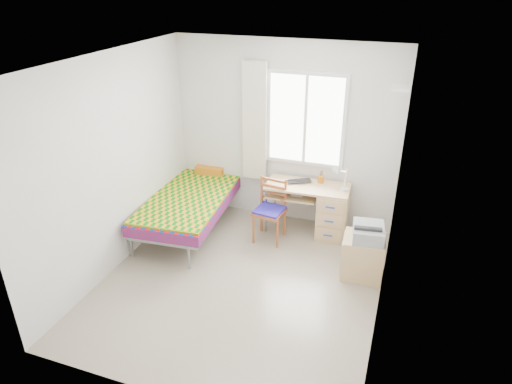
# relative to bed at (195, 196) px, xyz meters

# --- Properties ---
(floor) EXTENTS (3.50, 3.50, 0.00)m
(floor) POSITION_rel_bed_xyz_m (1.12, -1.10, -0.46)
(floor) COLOR #BCAD93
(floor) RESTS_ON ground
(ceiling) EXTENTS (3.50, 3.50, 0.00)m
(ceiling) POSITION_rel_bed_xyz_m (1.12, -1.10, 2.14)
(ceiling) COLOR white
(ceiling) RESTS_ON wall_back
(wall_back) EXTENTS (3.20, 0.00, 3.20)m
(wall_back) POSITION_rel_bed_xyz_m (1.12, 0.65, 0.84)
(wall_back) COLOR silver
(wall_back) RESTS_ON ground
(wall_left) EXTENTS (0.00, 3.50, 3.50)m
(wall_left) POSITION_rel_bed_xyz_m (-0.48, -1.10, 0.84)
(wall_left) COLOR silver
(wall_left) RESTS_ON ground
(wall_right) EXTENTS (0.00, 3.50, 3.50)m
(wall_right) POSITION_rel_bed_xyz_m (2.72, -1.10, 0.84)
(wall_right) COLOR silver
(wall_right) RESTS_ON ground
(window) EXTENTS (1.10, 0.04, 1.30)m
(window) POSITION_rel_bed_xyz_m (1.42, 0.63, 1.09)
(window) COLOR white
(window) RESTS_ON wall_back
(curtain) EXTENTS (0.35, 0.05, 1.70)m
(curtain) POSITION_rel_bed_xyz_m (0.70, 0.58, 0.99)
(curtain) COLOR beige
(curtain) RESTS_ON wall_back
(floating_shelf) EXTENTS (0.20, 0.32, 0.03)m
(floating_shelf) POSITION_rel_bed_xyz_m (2.61, 0.30, 1.69)
(floating_shelf) COLOR white
(floating_shelf) RESTS_ON wall_right
(bed) EXTENTS (1.19, 2.26, 0.94)m
(bed) POSITION_rel_bed_xyz_m (0.00, 0.00, 0.00)
(bed) COLOR gray
(bed) RESTS_ON floor
(desk) EXTENTS (1.17, 0.58, 0.71)m
(desk) POSITION_rel_bed_xyz_m (1.87, 0.34, -0.07)
(desk) COLOR tan
(desk) RESTS_ON floor
(chair) EXTENTS (0.42, 0.42, 0.88)m
(chair) POSITION_rel_bed_xyz_m (1.15, -0.00, 0.04)
(chair) COLOR maroon
(chair) RESTS_ON floor
(cabinet) EXTENTS (0.52, 0.47, 0.53)m
(cabinet) POSITION_rel_bed_xyz_m (2.46, -0.47, -0.19)
(cabinet) COLOR tan
(cabinet) RESTS_ON floor
(printer) EXTENTS (0.41, 0.45, 0.18)m
(printer) POSITION_rel_bed_xyz_m (2.49, -0.47, 0.16)
(printer) COLOR #97989F
(printer) RESTS_ON cabinet
(laptop) EXTENTS (0.40, 0.36, 0.03)m
(laptop) POSITION_rel_bed_xyz_m (1.45, 0.36, 0.27)
(laptop) COLOR black
(laptop) RESTS_ON desk
(pen_cup) EXTENTS (0.11, 0.11, 0.10)m
(pen_cup) POSITION_rel_bed_xyz_m (1.71, 0.50, 0.31)
(pen_cup) COLOR orange
(pen_cup) RESTS_ON desk
(task_lamp) EXTENTS (0.22, 0.32, 0.40)m
(task_lamp) POSITION_rel_bed_xyz_m (2.00, 0.24, 0.51)
(task_lamp) COLOR white
(task_lamp) RESTS_ON desk
(book) EXTENTS (0.17, 0.22, 0.02)m
(book) POSITION_rel_bed_xyz_m (1.36, 0.32, 0.13)
(book) COLOR gray
(book) RESTS_ON desk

